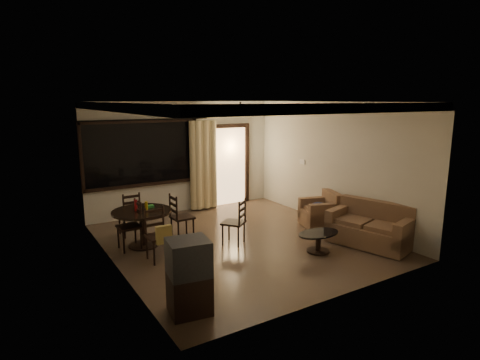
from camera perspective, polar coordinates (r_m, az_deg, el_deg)
ground at (r=8.30m, az=0.05°, el=-8.67°), size 5.50×5.50×0.00m
room_shell at (r=9.67m, az=-2.47°, el=5.36°), size 5.50×6.70×5.50m
dining_table at (r=8.08m, az=-13.73°, el=-5.28°), size 1.16×1.16×0.95m
dining_chair_west at (r=8.08m, az=-15.33°, el=-7.54°), size 0.43×0.43×0.95m
dining_chair_east at (r=8.46m, az=-8.27°, el=-6.37°), size 0.43×0.43×0.95m
dining_chair_south at (r=7.40m, az=-11.38°, el=-8.94°), size 0.43×0.49×0.95m
dining_chair_north at (r=8.88m, az=-15.36°, el=-5.81°), size 0.43×0.43×0.95m
tv_cabinet at (r=5.56m, az=-7.25°, el=-13.45°), size 0.61×0.56×1.04m
sofa at (r=8.42m, az=18.11°, el=-6.57°), size 1.22×1.72×0.83m
armchair at (r=9.32m, az=11.56°, el=-4.56°), size 0.98×0.98×0.78m
coffee_table at (r=7.80m, az=11.08°, el=-8.24°), size 0.87×0.52×0.38m
side_chair at (r=8.06m, az=-0.84°, el=-7.21°), size 0.58×0.58×0.93m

